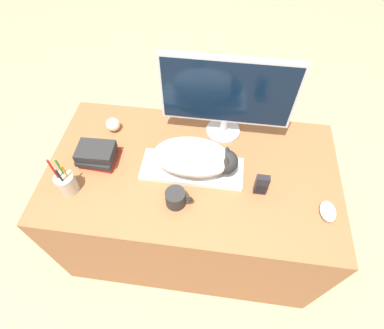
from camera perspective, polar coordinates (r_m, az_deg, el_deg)
ground_plane at (r=1.93m, az=-1.61°, el=-23.08°), size 12.00×12.00×0.00m
desk at (r=1.73m, az=0.04°, el=-7.88°), size 1.38×0.77×0.72m
keyboard at (r=1.41m, az=0.08°, el=-0.89°), size 0.48×0.17×0.02m
cat at (r=1.33m, az=0.86°, el=1.31°), size 0.38×0.20×0.16m
monitor at (r=1.41m, az=6.75°, el=13.05°), size 0.62×0.17×0.44m
computer_mouse at (r=1.41m, az=24.47°, el=-8.10°), size 0.07×0.10×0.03m
coffee_mug at (r=1.29m, az=-3.04°, el=-6.41°), size 0.12×0.09×0.08m
pen_cup at (r=1.43m, az=-22.80°, el=-3.21°), size 0.09×0.09×0.22m
baseball at (r=1.61m, az=-14.82°, el=7.36°), size 0.07×0.07×0.07m
phone at (r=1.34m, az=13.08°, el=-3.80°), size 0.06×0.03×0.11m
book_stack at (r=1.49m, az=-17.60°, el=1.80°), size 0.18×0.16×0.09m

